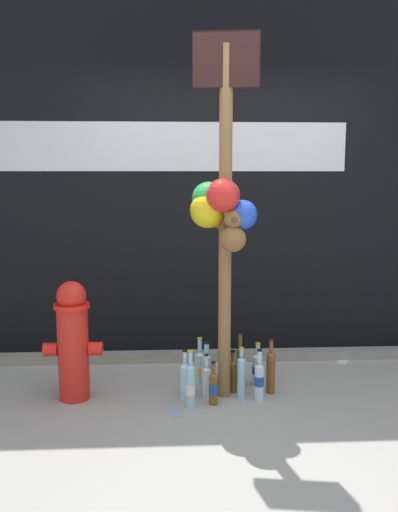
# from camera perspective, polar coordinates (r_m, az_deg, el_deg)

# --- Properties ---
(ground_plane) EXTENTS (14.00, 14.00, 0.00)m
(ground_plane) POSITION_cam_1_polar(r_m,az_deg,el_deg) (3.61, 5.26, -17.44)
(ground_plane) COLOR #9E9B93
(building_wall) EXTENTS (10.00, 0.21, 3.27)m
(building_wall) POSITION_cam_1_polar(r_m,az_deg,el_deg) (4.87, 2.73, 9.23)
(building_wall) COLOR black
(building_wall) RESTS_ON ground_plane
(curb_strip) EXTENTS (8.00, 0.12, 0.08)m
(curb_strip) POSITION_cam_1_polar(r_m,az_deg,el_deg) (4.74, 3.08, -10.40)
(curb_strip) COLOR gray
(curb_strip) RESTS_ON ground_plane
(memorial_post) EXTENTS (0.47, 0.53, 2.51)m
(memorial_post) POSITION_cam_1_polar(r_m,az_deg,el_deg) (3.73, 2.43, 6.41)
(memorial_post) COLOR olive
(memorial_post) RESTS_ON ground_plane
(fire_hydrant) EXTENTS (0.41, 0.25, 0.85)m
(fire_hydrant) POSITION_cam_1_polar(r_m,az_deg,el_deg) (3.96, -13.11, -8.58)
(fire_hydrant) COLOR red
(fire_hydrant) RESTS_ON ground_plane
(bottle_0) EXTENTS (0.06, 0.06, 0.33)m
(bottle_0) POSITION_cam_1_polar(r_m,az_deg,el_deg) (3.96, 0.78, -12.96)
(bottle_0) COLOR silver
(bottle_0) RESTS_ON ground_plane
(bottle_1) EXTENTS (0.06, 0.06, 0.41)m
(bottle_1) POSITION_cam_1_polar(r_m,az_deg,el_deg) (4.19, 4.33, -11.22)
(bottle_1) COLOR brown
(bottle_1) RESTS_ON ground_plane
(bottle_2) EXTENTS (0.07, 0.07, 0.38)m
(bottle_2) POSITION_cam_1_polar(r_m,az_deg,el_deg) (3.93, 6.34, -12.81)
(bottle_2) COLOR #B2DBEA
(bottle_2) RESTS_ON ground_plane
(bottle_3) EXTENTS (0.07, 0.07, 0.36)m
(bottle_3) POSITION_cam_1_polar(r_m,az_deg,el_deg) (3.95, -1.48, -12.80)
(bottle_3) COLOR #B2DBEA
(bottle_3) RESTS_ON ground_plane
(bottle_4) EXTENTS (0.06, 0.06, 0.37)m
(bottle_4) POSITION_cam_1_polar(r_m,az_deg,el_deg) (3.97, 4.47, -12.42)
(bottle_4) COLOR #93CCE0
(bottle_4) RESTS_ON ground_plane
(bottle_5) EXTENTS (0.07, 0.07, 0.41)m
(bottle_5) POSITION_cam_1_polar(r_m,az_deg,el_deg) (4.07, 7.54, -11.81)
(bottle_5) COLOR brown
(bottle_5) RESTS_ON ground_plane
(bottle_6) EXTENTS (0.08, 0.08, 0.36)m
(bottle_6) POSITION_cam_1_polar(r_m,az_deg,el_deg) (4.23, 0.09, -11.51)
(bottle_6) COLOR #B2DBEA
(bottle_6) RESTS_ON ground_plane
(bottle_7) EXTENTS (0.06, 0.06, 0.41)m
(bottle_7) POSITION_cam_1_polar(r_m,az_deg,el_deg) (3.81, -0.89, -13.37)
(bottle_7) COLOR #93CCE0
(bottle_7) RESTS_ON ground_plane
(bottle_8) EXTENTS (0.08, 0.08, 0.38)m
(bottle_8) POSITION_cam_1_polar(r_m,az_deg,el_deg) (4.05, 0.81, -11.98)
(bottle_8) COLOR #93CCE0
(bottle_8) RESTS_ON ground_plane
(bottle_9) EXTENTS (0.08, 0.08, 0.31)m
(bottle_9) POSITION_cam_1_polar(r_m,az_deg,el_deg) (4.08, 3.57, -12.28)
(bottle_9) COLOR brown
(bottle_9) RESTS_ON ground_plane
(bottle_10) EXTENTS (0.06, 0.06, 0.31)m
(bottle_10) POSITION_cam_1_polar(r_m,az_deg,el_deg) (3.86, 1.53, -13.61)
(bottle_10) COLOR brown
(bottle_10) RESTS_ON ground_plane
(bottle_11) EXTENTS (0.08, 0.08, 0.33)m
(bottle_11) POSITION_cam_1_polar(r_m,az_deg,el_deg) (4.21, 6.17, -11.64)
(bottle_11) COLOR silver
(bottle_11) RESTS_ON ground_plane
(litter_0) EXTENTS (0.14, 0.17, 0.01)m
(litter_0) POSITION_cam_1_polar(r_m,az_deg,el_deg) (4.88, 14.90, -10.59)
(litter_0) COLOR silver
(litter_0) RESTS_ON ground_plane
(litter_1) EXTENTS (0.11, 0.17, 0.01)m
(litter_1) POSITION_cam_1_polar(r_m,az_deg,el_deg) (3.79, -2.62, -16.04)
(litter_1) COLOR #8C99B2
(litter_1) RESTS_ON ground_plane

